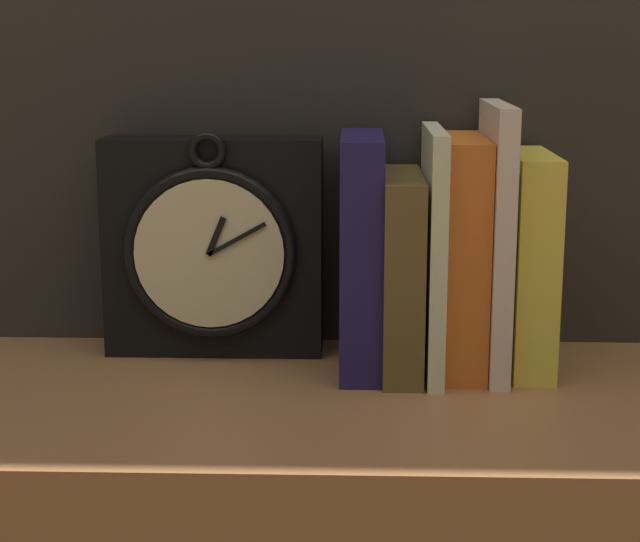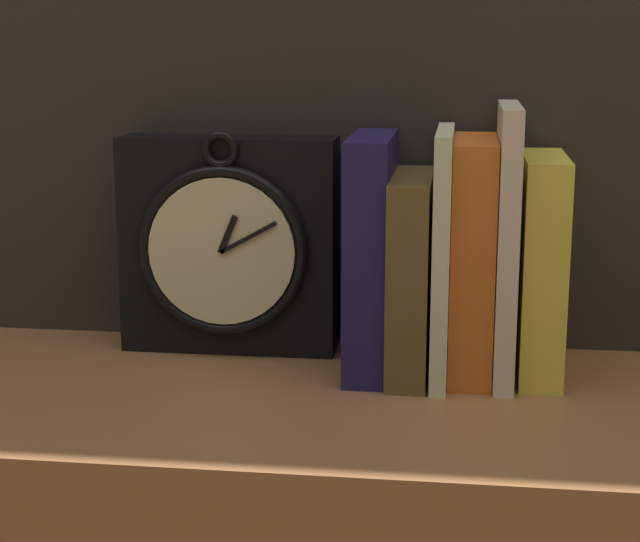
{
  "view_description": "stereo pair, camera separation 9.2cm",
  "coord_description": "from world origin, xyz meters",
  "px_view_note": "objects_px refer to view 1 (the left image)",
  "views": [
    {
      "loc": [
        0.03,
        -0.9,
        1.19
      ],
      "look_at": [
        0.0,
        0.0,
        0.99
      ],
      "focal_mm": 60.0,
      "sensor_mm": 36.0,
      "label": 1
    },
    {
      "loc": [
        0.12,
        -0.9,
        1.19
      ],
      "look_at": [
        0.0,
        0.0,
        0.99
      ],
      "focal_mm": 60.0,
      "sensor_mm": 36.0,
      "label": 2
    }
  ],
  "objects_px": {
    "clock": "(213,247)",
    "book_slot4_cream": "(494,239)",
    "book_slot0_navy": "(361,253)",
    "book_slot3_orange": "(461,254)",
    "book_slot5_yellow": "(528,261)",
    "book_slot2_cream": "(433,251)",
    "book_slot1_brown": "(401,272)"
  },
  "relations": [
    {
      "from": "book_slot5_yellow",
      "to": "book_slot3_orange",
      "type": "bearing_deg",
      "value": -177.75
    },
    {
      "from": "book_slot3_orange",
      "to": "book_slot0_navy",
      "type": "bearing_deg",
      "value": -178.34
    },
    {
      "from": "book_slot2_cream",
      "to": "book_slot4_cream",
      "type": "bearing_deg",
      "value": 3.25
    },
    {
      "from": "book_slot3_orange",
      "to": "clock",
      "type": "bearing_deg",
      "value": 171.1
    },
    {
      "from": "book_slot2_cream",
      "to": "book_slot4_cream",
      "type": "relative_size",
      "value": 0.91
    },
    {
      "from": "clock",
      "to": "book_slot3_orange",
      "type": "bearing_deg",
      "value": -8.9
    },
    {
      "from": "book_slot1_brown",
      "to": "book_slot4_cream",
      "type": "bearing_deg",
      "value": 1.6
    },
    {
      "from": "clock",
      "to": "book_slot3_orange",
      "type": "height_order",
      "value": "clock"
    },
    {
      "from": "book_slot4_cream",
      "to": "book_slot5_yellow",
      "type": "xyz_separation_m",
      "value": [
        0.03,
        0.01,
        -0.02
      ]
    },
    {
      "from": "book_slot2_cream",
      "to": "book_slot3_orange",
      "type": "height_order",
      "value": "book_slot2_cream"
    },
    {
      "from": "book_slot0_navy",
      "to": "book_slot4_cream",
      "type": "relative_size",
      "value": 0.88
    },
    {
      "from": "book_slot2_cream",
      "to": "book_slot5_yellow",
      "type": "bearing_deg",
      "value": 6.17
    },
    {
      "from": "book_slot4_cream",
      "to": "book_slot5_yellow",
      "type": "relative_size",
      "value": 1.22
    },
    {
      "from": "book_slot1_brown",
      "to": "book_slot2_cream",
      "type": "xyz_separation_m",
      "value": [
        0.03,
        -0.0,
        0.02
      ]
    },
    {
      "from": "clock",
      "to": "book_slot3_orange",
      "type": "xyz_separation_m",
      "value": [
        0.24,
        -0.04,
        0.0
      ]
    },
    {
      "from": "book_slot2_cream",
      "to": "book_slot3_orange",
      "type": "xyz_separation_m",
      "value": [
        0.03,
        0.01,
        -0.0
      ]
    },
    {
      "from": "book_slot2_cream",
      "to": "book_slot1_brown",
      "type": "bearing_deg",
      "value": 178.32
    },
    {
      "from": "clock",
      "to": "book_slot0_navy",
      "type": "relative_size",
      "value": 1.01
    },
    {
      "from": "book_slot4_cream",
      "to": "book_slot5_yellow",
      "type": "height_order",
      "value": "book_slot4_cream"
    },
    {
      "from": "book_slot2_cream",
      "to": "book_slot3_orange",
      "type": "distance_m",
      "value": 0.03
    },
    {
      "from": "clock",
      "to": "book_slot3_orange",
      "type": "distance_m",
      "value": 0.24
    },
    {
      "from": "clock",
      "to": "book_slot0_navy",
      "type": "xyz_separation_m",
      "value": [
        0.15,
        -0.04,
        0.0
      ]
    },
    {
      "from": "clock",
      "to": "book_slot1_brown",
      "type": "xyz_separation_m",
      "value": [
        0.18,
        -0.04,
        -0.01
      ]
    },
    {
      "from": "clock",
      "to": "book_slot1_brown",
      "type": "bearing_deg",
      "value": -13.52
    },
    {
      "from": "clock",
      "to": "book_slot4_cream",
      "type": "relative_size",
      "value": 0.89
    },
    {
      "from": "clock",
      "to": "book_slot2_cream",
      "type": "distance_m",
      "value": 0.22
    },
    {
      "from": "clock",
      "to": "book_slot4_cream",
      "type": "bearing_deg",
      "value": -8.78
    },
    {
      "from": "book_slot5_yellow",
      "to": "book_slot1_brown",
      "type": "bearing_deg",
      "value": -175.72
    },
    {
      "from": "book_slot2_cream",
      "to": "book_slot3_orange",
      "type": "bearing_deg",
      "value": 14.84
    },
    {
      "from": "book_slot4_cream",
      "to": "clock",
      "type": "bearing_deg",
      "value": 171.22
    },
    {
      "from": "book_slot0_navy",
      "to": "book_slot3_orange",
      "type": "height_order",
      "value": "book_slot0_navy"
    },
    {
      "from": "book_slot3_orange",
      "to": "book_slot5_yellow",
      "type": "distance_m",
      "value": 0.06
    }
  ]
}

